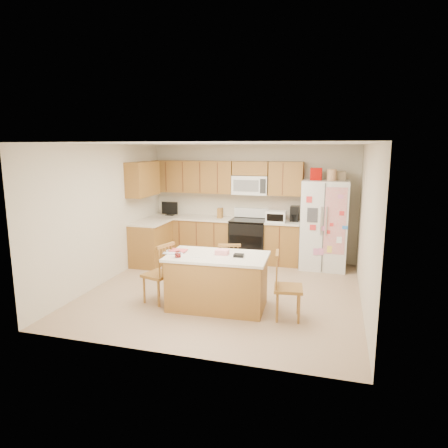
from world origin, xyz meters
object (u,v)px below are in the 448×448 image
(refrigerator, at_px, (324,224))
(windsor_chair_right, at_px, (287,288))
(island, at_px, (217,281))
(windsor_chair_left, at_px, (159,274))
(windsor_chair_back, at_px, (229,269))
(stove, at_px, (249,240))

(refrigerator, xyz_separation_m, windsor_chair_right, (-0.41, -2.70, -0.46))
(refrigerator, relative_size, island, 1.26)
(refrigerator, distance_m, windsor_chair_left, 3.61)
(windsor_chair_back, bearing_deg, refrigerator, 53.27)
(windsor_chair_right, bearing_deg, windsor_chair_left, 178.09)
(stove, bearing_deg, windsor_chair_right, -67.25)
(windsor_chair_left, height_order, windsor_chair_right, windsor_chair_right)
(refrigerator, height_order, island, refrigerator)
(windsor_chair_left, height_order, windsor_chair_back, windsor_chair_left)
(windsor_chair_back, xyz_separation_m, windsor_chair_right, (1.05, -0.74, 0.04))
(stove, xyz_separation_m, refrigerator, (1.57, -0.06, 0.45))
(island, height_order, windsor_chair_back, island)
(windsor_chair_back, bearing_deg, windsor_chair_right, -35.18)
(windsor_chair_left, distance_m, windsor_chair_back, 1.18)
(windsor_chair_left, bearing_deg, island, 3.27)
(stove, height_order, refrigerator, refrigerator)
(island, height_order, windsor_chair_right, windsor_chair_right)
(stove, height_order, windsor_chair_left, stove)
(windsor_chair_left, xyz_separation_m, windsor_chair_back, (0.97, 0.67, -0.04))
(island, distance_m, windsor_chair_right, 1.08)
(island, relative_size, windsor_chair_back, 1.81)
(stove, bearing_deg, windsor_chair_left, -107.70)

